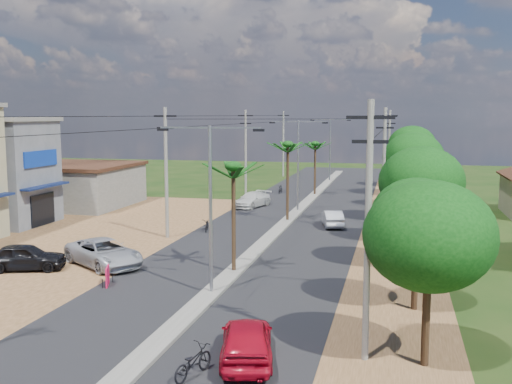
% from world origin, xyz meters
% --- Properties ---
extents(ground, '(160.00, 160.00, 0.00)m').
position_xyz_m(ground, '(0.00, 0.00, 0.00)').
color(ground, black).
rests_on(ground, ground).
extents(road, '(12.00, 110.00, 0.04)m').
position_xyz_m(road, '(0.00, 15.00, 0.02)').
color(road, black).
rests_on(road, ground).
extents(median, '(1.00, 90.00, 0.18)m').
position_xyz_m(median, '(0.00, 18.00, 0.09)').
color(median, '#605E56').
rests_on(median, ground).
extents(dirt_lot_west, '(18.00, 46.00, 0.04)m').
position_xyz_m(dirt_lot_west, '(-15.00, 8.00, 0.02)').
color(dirt_lot_west, brown).
rests_on(dirt_lot_west, ground).
extents(dirt_shoulder_east, '(5.00, 90.00, 0.03)m').
position_xyz_m(dirt_shoulder_east, '(8.50, 15.00, 0.01)').
color(dirt_shoulder_east, brown).
rests_on(dirt_shoulder_east, ground).
extents(low_shed, '(10.40, 10.40, 3.95)m').
position_xyz_m(low_shed, '(-21.00, 24.00, 1.97)').
color(low_shed, '#605E56').
rests_on(low_shed, ground).
extents(tree_east_a, '(4.40, 4.40, 6.37)m').
position_xyz_m(tree_east_a, '(9.50, -6.00, 4.49)').
color(tree_east_a, black).
rests_on(tree_east_a, ground).
extents(tree_east_b, '(4.00, 4.00, 5.83)m').
position_xyz_m(tree_east_b, '(9.30, 0.00, 4.11)').
color(tree_east_b, black).
rests_on(tree_east_b, ground).
extents(tree_east_c, '(4.60, 4.60, 6.83)m').
position_xyz_m(tree_east_c, '(9.70, 7.00, 4.86)').
color(tree_east_c, black).
rests_on(tree_east_c, ground).
extents(tree_east_d, '(4.20, 4.20, 6.13)m').
position_xyz_m(tree_east_d, '(9.40, 14.00, 4.34)').
color(tree_east_d, black).
rests_on(tree_east_d, ground).
extents(tree_east_e, '(4.80, 4.80, 7.14)m').
position_xyz_m(tree_east_e, '(9.60, 22.00, 5.09)').
color(tree_east_e, black).
rests_on(tree_east_e, ground).
extents(tree_east_f, '(3.80, 3.80, 5.52)m').
position_xyz_m(tree_east_f, '(9.20, 30.00, 3.89)').
color(tree_east_f, black).
rests_on(tree_east_f, ground).
extents(tree_east_g, '(5.00, 5.00, 7.38)m').
position_xyz_m(tree_east_g, '(9.80, 38.00, 5.24)').
color(tree_east_g, black).
rests_on(tree_east_g, ground).
extents(tree_east_h, '(4.40, 4.40, 6.52)m').
position_xyz_m(tree_east_h, '(9.50, 46.00, 4.64)').
color(tree_east_h, black).
rests_on(tree_east_h, ground).
extents(palm_median_near, '(2.00, 2.00, 6.15)m').
position_xyz_m(palm_median_near, '(0.00, 4.00, 5.54)').
color(palm_median_near, black).
rests_on(palm_median_near, ground).
extents(palm_median_mid, '(2.00, 2.00, 6.55)m').
position_xyz_m(palm_median_mid, '(0.00, 20.00, 5.90)').
color(palm_median_mid, black).
rests_on(palm_median_mid, ground).
extents(palm_median_far, '(2.00, 2.00, 5.85)m').
position_xyz_m(palm_median_far, '(0.00, 36.00, 5.26)').
color(palm_median_far, black).
rests_on(palm_median_far, ground).
extents(streetlight_near, '(5.10, 0.18, 8.00)m').
position_xyz_m(streetlight_near, '(0.00, 0.00, 4.79)').
color(streetlight_near, gray).
rests_on(streetlight_near, ground).
extents(streetlight_mid, '(5.10, 0.18, 8.00)m').
position_xyz_m(streetlight_mid, '(0.00, 25.00, 4.79)').
color(streetlight_mid, gray).
rests_on(streetlight_mid, ground).
extents(streetlight_far, '(5.10, 0.18, 8.00)m').
position_xyz_m(streetlight_far, '(0.00, 50.00, 4.79)').
color(streetlight_far, gray).
rests_on(streetlight_far, ground).
extents(utility_pole_w_b, '(1.60, 0.24, 9.00)m').
position_xyz_m(utility_pole_w_b, '(-7.00, 12.00, 4.76)').
color(utility_pole_w_b, '#605E56').
rests_on(utility_pole_w_b, ground).
extents(utility_pole_w_c, '(1.60, 0.24, 9.00)m').
position_xyz_m(utility_pole_w_c, '(-7.00, 34.00, 4.76)').
color(utility_pole_w_c, '#605E56').
rests_on(utility_pole_w_c, ground).
extents(utility_pole_w_d, '(1.60, 0.24, 9.00)m').
position_xyz_m(utility_pole_w_d, '(-7.00, 55.00, 4.76)').
color(utility_pole_w_d, '#605E56').
rests_on(utility_pole_w_d, ground).
extents(utility_pole_e_a, '(1.60, 0.24, 9.00)m').
position_xyz_m(utility_pole_e_a, '(7.50, -6.00, 4.76)').
color(utility_pole_e_a, '#605E56').
rests_on(utility_pole_e_a, ground).
extents(utility_pole_e_b, '(1.60, 0.24, 9.00)m').
position_xyz_m(utility_pole_e_b, '(7.50, 16.00, 4.76)').
color(utility_pole_e_b, '#605E56').
rests_on(utility_pole_e_b, ground).
extents(utility_pole_e_c, '(1.60, 0.24, 9.00)m').
position_xyz_m(utility_pole_e_c, '(7.50, 38.00, 4.76)').
color(utility_pole_e_c, '#605E56').
rests_on(utility_pole_e_c, ground).
extents(car_red_near, '(2.73, 4.69, 1.50)m').
position_xyz_m(car_red_near, '(3.52, -7.08, 0.75)').
color(car_red_near, maroon).
rests_on(car_red_near, ground).
extents(car_silver_mid, '(2.22, 4.06, 1.27)m').
position_xyz_m(car_silver_mid, '(3.70, 18.69, 0.63)').
color(car_silver_mid, '#A8AAB0').
rests_on(car_silver_mid, ground).
extents(car_white_far, '(3.20, 5.00, 1.35)m').
position_xyz_m(car_white_far, '(-4.55, 26.78, 0.68)').
color(car_white_far, '#AFAFAB').
rests_on(car_white_far, ground).
extents(car_parked_silver, '(5.92, 5.10, 1.51)m').
position_xyz_m(car_parked_silver, '(-7.50, 3.75, 0.76)').
color(car_parked_silver, '#A8AAB0').
rests_on(car_parked_silver, ground).
extents(car_parked_dark, '(4.65, 3.02, 1.47)m').
position_xyz_m(car_parked_dark, '(-11.28, 1.94, 0.74)').
color(car_parked_dark, black).
rests_on(car_parked_dark, ground).
extents(moto_rider_east, '(1.21, 2.04, 1.01)m').
position_xyz_m(moto_rider_east, '(2.15, -8.74, 0.51)').
color(moto_rider_east, black).
rests_on(moto_rider_east, ground).
extents(moto_rider_west_a, '(1.03, 1.88, 0.94)m').
position_xyz_m(moto_rider_west_a, '(-5.00, 14.71, 0.47)').
color(moto_rider_west_a, black).
rests_on(moto_rider_west_a, ground).
extents(moto_rider_west_b, '(0.54, 1.62, 0.96)m').
position_xyz_m(moto_rider_west_b, '(-3.78, 36.52, 0.48)').
color(moto_rider_west_b, black).
rests_on(moto_rider_west_b, ground).
extents(roadside_sign, '(0.51, 1.14, 0.99)m').
position_xyz_m(roadside_sign, '(-5.50, 0.26, 0.49)').
color(roadside_sign, '#BB113C').
rests_on(roadside_sign, ground).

